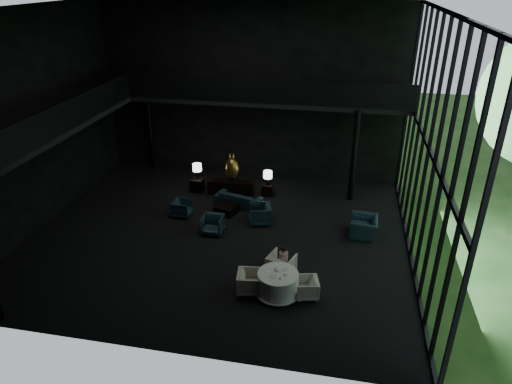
% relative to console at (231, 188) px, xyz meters
% --- Properties ---
extents(floor, '(14.00, 12.00, 0.02)m').
position_rel_console_xyz_m(floor, '(0.41, -3.47, -0.33)').
color(floor, black).
rests_on(floor, ground).
extents(ceiling, '(14.00, 12.00, 0.02)m').
position_rel_console_xyz_m(ceiling, '(0.41, -3.47, 7.67)').
color(ceiling, black).
rests_on(ceiling, ground).
extents(wall_back, '(14.00, 0.04, 8.00)m').
position_rel_console_xyz_m(wall_back, '(0.41, 2.53, 3.67)').
color(wall_back, black).
rests_on(wall_back, ground).
extents(wall_front, '(14.00, 0.04, 8.00)m').
position_rel_console_xyz_m(wall_front, '(0.41, -9.47, 3.67)').
color(wall_front, black).
rests_on(wall_front, ground).
extents(wall_left, '(0.04, 12.00, 8.00)m').
position_rel_console_xyz_m(wall_left, '(-6.59, -3.47, 3.67)').
color(wall_left, black).
rests_on(wall_left, ground).
extents(curtain_wall, '(0.20, 12.00, 8.00)m').
position_rel_console_xyz_m(curtain_wall, '(7.36, -3.47, 3.67)').
color(curtain_wall, black).
rests_on(curtain_wall, ground).
extents(mezzanine_left, '(2.00, 12.00, 0.25)m').
position_rel_console_xyz_m(mezzanine_left, '(-5.59, -3.47, 3.67)').
color(mezzanine_left, black).
rests_on(mezzanine_left, wall_left).
extents(mezzanine_back, '(12.00, 2.00, 0.25)m').
position_rel_console_xyz_m(mezzanine_back, '(1.41, 1.53, 3.67)').
color(mezzanine_back, black).
rests_on(mezzanine_back, wall_back).
extents(railing_left, '(0.06, 12.00, 1.00)m').
position_rel_console_xyz_m(railing_left, '(-4.59, -3.47, 4.27)').
color(railing_left, black).
rests_on(railing_left, mezzanine_left).
extents(railing_back, '(12.00, 0.06, 1.00)m').
position_rel_console_xyz_m(railing_back, '(1.41, 0.53, 4.27)').
color(railing_back, black).
rests_on(railing_back, mezzanine_back).
extents(column_nw, '(0.24, 0.24, 4.00)m').
position_rel_console_xyz_m(column_nw, '(-4.59, 2.23, 1.67)').
color(column_nw, black).
rests_on(column_nw, floor).
extents(column_ne, '(0.24, 0.24, 4.00)m').
position_rel_console_xyz_m(column_ne, '(5.21, 0.53, 1.67)').
color(column_ne, black).
rests_on(column_ne, floor).
extents(console, '(2.07, 0.47, 0.66)m').
position_rel_console_xyz_m(console, '(0.00, 0.00, 0.00)').
color(console, black).
rests_on(console, floor).
extents(bronze_urn, '(0.65, 0.65, 1.21)m').
position_rel_console_xyz_m(bronze_urn, '(-0.00, 0.26, 0.85)').
color(bronze_urn, '#AA6A29').
rests_on(bronze_urn, console).
extents(side_table_left, '(0.54, 0.54, 0.59)m').
position_rel_console_xyz_m(side_table_left, '(-1.60, 0.07, -0.03)').
color(side_table_left, black).
rests_on(side_table_left, floor).
extents(table_lamp_left, '(0.41, 0.41, 0.68)m').
position_rel_console_xyz_m(table_lamp_left, '(-1.60, 0.18, 0.75)').
color(table_lamp_left, black).
rests_on(table_lamp_left, side_table_left).
extents(side_table_right, '(0.46, 0.46, 0.51)m').
position_rel_console_xyz_m(side_table_right, '(1.60, 0.26, -0.07)').
color(side_table_right, black).
rests_on(side_table_right, floor).
extents(table_lamp_right, '(0.39, 0.39, 0.65)m').
position_rel_console_xyz_m(table_lamp_right, '(1.60, 0.23, 0.65)').
color(table_lamp_right, black).
rests_on(table_lamp_right, side_table_right).
extents(sofa, '(2.01, 1.03, 0.75)m').
position_rel_console_xyz_m(sofa, '(0.55, -0.91, 0.05)').
color(sofa, black).
rests_on(sofa, floor).
extents(lounge_armchair_west, '(0.67, 0.71, 0.71)m').
position_rel_console_xyz_m(lounge_armchair_west, '(-1.50, -2.29, 0.03)').
color(lounge_armchair_west, black).
rests_on(lounge_armchair_west, floor).
extents(lounge_armchair_east, '(1.03, 1.07, 0.92)m').
position_rel_console_xyz_m(lounge_armchair_east, '(1.72, -2.26, 0.13)').
color(lounge_armchair_east, '#18282F').
rests_on(lounge_armchair_east, floor).
extents(lounge_armchair_south, '(0.78, 0.73, 0.81)m').
position_rel_console_xyz_m(lounge_armchair_south, '(0.10, -3.38, 0.07)').
color(lounge_armchair_south, black).
rests_on(lounge_armchair_south, floor).
extents(window_armchair, '(0.82, 1.21, 1.03)m').
position_rel_console_xyz_m(window_armchair, '(5.72, -2.44, 0.19)').
color(window_armchair, '#203545').
rests_on(window_armchair, floor).
extents(coffee_table, '(1.00, 1.00, 0.35)m').
position_rel_console_xyz_m(coffee_table, '(0.22, -1.72, -0.15)').
color(coffee_table, black).
rests_on(coffee_table, floor).
extents(dining_table, '(1.43, 1.43, 0.75)m').
position_rel_console_xyz_m(dining_table, '(3.07, -6.50, -0.00)').
color(dining_table, white).
rests_on(dining_table, floor).
extents(dining_chair_north, '(1.03, 1.00, 0.85)m').
position_rel_console_xyz_m(dining_chair_north, '(3.03, -5.48, 0.10)').
color(dining_chair_north, '#BDB5A1').
rests_on(dining_chair_north, floor).
extents(dining_chair_east, '(0.69, 0.72, 0.62)m').
position_rel_console_xyz_m(dining_chair_east, '(3.96, -6.46, -0.02)').
color(dining_chair_east, '#B0AA96').
rests_on(dining_chair_east, floor).
extents(dining_chair_west, '(0.78, 0.82, 0.76)m').
position_rel_console_xyz_m(dining_chair_west, '(2.20, -6.56, 0.05)').
color(dining_chair_west, '#B0ACA1').
rests_on(dining_chair_west, floor).
extents(child, '(0.29, 0.29, 0.62)m').
position_rel_console_xyz_m(child, '(3.10, -5.50, 0.43)').
color(child, '#D7A0AC').
rests_on(child, dining_chair_north).
extents(plate_a, '(0.32, 0.32, 0.02)m').
position_rel_console_xyz_m(plate_a, '(2.95, -6.67, 0.43)').
color(plate_a, white).
rests_on(plate_a, dining_table).
extents(plate_b, '(0.27, 0.27, 0.01)m').
position_rel_console_xyz_m(plate_b, '(3.24, -6.27, 0.43)').
color(plate_b, white).
rests_on(plate_b, dining_table).
extents(saucer, '(0.21, 0.21, 0.01)m').
position_rel_console_xyz_m(saucer, '(3.29, -6.56, 0.43)').
color(saucer, white).
rests_on(saucer, dining_table).
extents(coffee_cup, '(0.10, 0.10, 0.06)m').
position_rel_console_xyz_m(coffee_cup, '(3.29, -6.55, 0.46)').
color(coffee_cup, white).
rests_on(coffee_cup, saucer).
extents(cereal_bowl, '(0.18, 0.18, 0.09)m').
position_rel_console_xyz_m(cereal_bowl, '(3.02, -6.34, 0.47)').
color(cereal_bowl, white).
rests_on(cereal_bowl, dining_table).
extents(cream_pot, '(0.06, 0.06, 0.06)m').
position_rel_console_xyz_m(cream_pot, '(3.17, -6.79, 0.45)').
color(cream_pot, '#99999E').
rests_on(cream_pot, dining_table).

